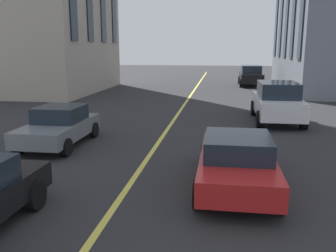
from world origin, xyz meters
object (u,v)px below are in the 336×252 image
object	(u,v)px
car_grey_oncoming	(59,126)
car_white_trailing	(277,101)
car_red_parked_a	(237,160)
car_black_far	(251,75)

from	to	relation	value
car_grey_oncoming	car_white_trailing	world-z (taller)	car_white_trailing
car_red_parked_a	car_white_trailing	bearing A→B (deg)	-14.15
car_black_far	car_white_trailing	bearing A→B (deg)	180.00
car_red_parked_a	car_grey_oncoming	bearing A→B (deg)	62.89
car_black_far	car_grey_oncoming	bearing A→B (deg)	159.40
car_red_parked_a	car_grey_oncoming	distance (m)	6.97
car_red_parked_a	car_white_trailing	size ratio (longest dim) A/B	0.94
car_black_far	car_white_trailing	distance (m)	16.81
car_red_parked_a	car_black_far	world-z (taller)	car_black_far
car_grey_oncoming	car_white_trailing	xyz separation A→B (m)	(5.53, -8.39, 0.27)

